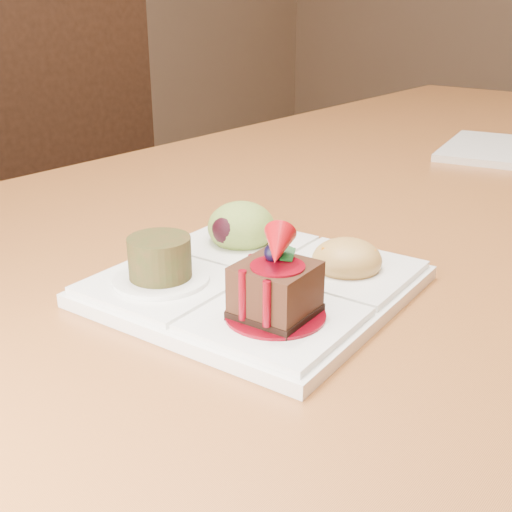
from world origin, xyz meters
The scene contains 3 objects.
dining_table centered at (0.00, 0.00, 0.68)m, with size 1.00×1.80×0.75m.
chair_left centered at (-0.92, -0.07, 0.60)m, with size 0.54×0.54×1.06m.
sampler_plate centered at (0.02, -0.60, 0.77)m, with size 0.26×0.26×0.10m.
Camera 1 is at (0.36, -1.02, 1.00)m, focal length 45.00 mm.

